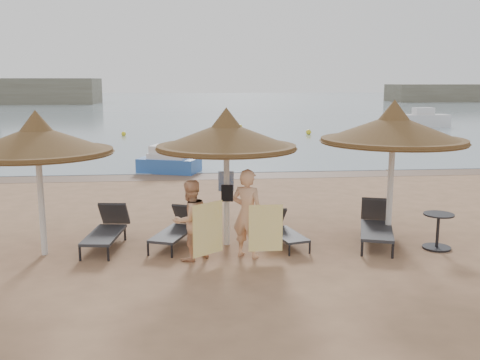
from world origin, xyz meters
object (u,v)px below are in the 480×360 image
(person_left, at_px, (190,214))
(lounger_far_left, at_px, (107,229))
(lounger_far_right, at_px, (376,224))
(person_right, at_px, (247,206))
(lounger_near_right, at_px, (283,230))
(side_table, at_px, (438,232))
(palapa_center, at_px, (226,136))
(lounger_near_left, at_px, (177,228))
(palapa_left, at_px, (37,140))
(palapa_right, at_px, (393,129))
(pedal_boat, at_px, (169,162))

(person_left, bearing_deg, lounger_far_left, -66.84)
(lounger_far_right, distance_m, person_right, 3.23)
(lounger_near_right, distance_m, side_table, 3.41)
(palapa_center, relative_size, lounger_near_left, 1.65)
(person_right, bearing_deg, palapa_left, 24.23)
(person_right, bearing_deg, palapa_center, -36.03)
(lounger_near_left, bearing_deg, lounger_far_left, -158.59)
(palapa_center, bearing_deg, person_right, -67.90)
(palapa_center, height_order, palapa_right, palapa_right)
(palapa_right, xyz_separation_m, person_left, (-4.58, -0.88, -1.62))
(lounger_far_left, height_order, pedal_boat, pedal_boat)
(palapa_left, height_order, lounger_far_left, palapa_left)
(lounger_near_left, bearing_deg, person_right, -14.90)
(palapa_center, relative_size, pedal_boat, 1.17)
(lounger_near_left, distance_m, person_right, 1.98)
(side_table, height_order, pedal_boat, pedal_boat)
(lounger_far_left, height_order, person_right, person_right)
(palapa_right, xyz_separation_m, lounger_far_left, (-6.44, 0.25, -2.20))
(lounger_near_right, relative_size, lounger_far_right, 0.77)
(palapa_right, distance_m, lounger_near_left, 5.37)
(lounger_far_left, bearing_deg, side_table, -0.42)
(palapa_left, height_order, lounger_near_right, palapa_left)
(lounger_near_right, height_order, lounger_far_right, lounger_far_right)
(lounger_near_right, bearing_deg, palapa_center, 163.53)
(lounger_far_left, height_order, person_left, person_left)
(side_table, bearing_deg, palapa_left, 177.01)
(person_left, xyz_separation_m, pedal_boat, (-0.80, 10.91, -0.57))
(side_table, relative_size, person_right, 0.36)
(lounger_far_left, distance_m, pedal_boat, 9.84)
(palapa_right, distance_m, pedal_boat, 11.58)
(palapa_left, bearing_deg, side_table, -2.99)
(palapa_right, bearing_deg, lounger_far_left, 177.81)
(person_right, bearing_deg, palapa_right, -134.26)
(lounger_near_left, height_order, pedal_boat, pedal_boat)
(lounger_near_left, xyz_separation_m, lounger_near_right, (2.40, -0.24, -0.04))
(lounger_far_left, relative_size, lounger_near_left, 1.07)
(palapa_right, height_order, side_table, palapa_right)
(lounger_far_left, bearing_deg, lounger_near_left, 7.17)
(lounger_far_right, relative_size, person_right, 1.00)
(side_table, relative_size, person_left, 0.41)
(person_left, height_order, person_right, person_right)
(lounger_near_right, xyz_separation_m, person_left, (-2.11, -0.89, 0.65))
(lounger_near_left, relative_size, side_table, 2.38)
(person_right, relative_size, pedal_boat, 0.82)
(palapa_right, bearing_deg, palapa_center, 179.00)
(lounger_near_left, height_order, person_right, person_right)
(palapa_left, xyz_separation_m, person_left, (3.12, -0.62, -1.48))
(palapa_left, xyz_separation_m, palapa_right, (7.70, 0.26, 0.14))
(palapa_left, distance_m, pedal_boat, 10.74)
(palapa_right, xyz_separation_m, lounger_near_right, (-2.48, 0.01, -2.27))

